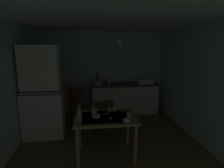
{
  "coord_description": "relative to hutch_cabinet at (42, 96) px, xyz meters",
  "views": [
    {
      "loc": [
        -0.39,
        -3.52,
        1.94
      ],
      "look_at": [
        0.08,
        0.14,
        1.18
      ],
      "focal_mm": 29.23,
      "sensor_mm": 36.0,
      "label": 1
    }
  ],
  "objects": [
    {
      "name": "ceiling_slab",
      "position": [
        1.38,
        -0.35,
        1.51
      ],
      "size": [
        3.74,
        4.0,
        0.1
      ],
      "primitive_type": "cube",
      "color": "silver"
    },
    {
      "name": "soup_bowl_small",
      "position": [
        1.08,
        -0.61,
        -0.15
      ],
      "size": [
        0.13,
        0.13,
        0.06
      ],
      "primitive_type": "cylinder",
      "color": "tan",
      "rests_on": "dining_table"
    },
    {
      "name": "sink_basin",
      "position": [
        2.63,
        1.28,
        0.02
      ],
      "size": [
        0.44,
        0.34,
        0.15
      ],
      "color": "silver",
      "rests_on": "counter_cabinet"
    },
    {
      "name": "hand_pump",
      "position": [
        1.24,
        1.32,
        0.11
      ],
      "size": [
        0.05,
        0.27,
        0.39
      ],
      "color": "maroon",
      "rests_on": "counter_cabinet"
    },
    {
      "name": "pendant_bulb",
      "position": [
        1.56,
        -0.54,
        1.08
      ],
      "size": [
        0.08,
        0.08,
        0.08
      ],
      "primitive_type": "sphere",
      "color": "#F9EFCC"
    },
    {
      "name": "wall_back",
      "position": [
        1.38,
        1.65,
        0.27
      ],
      "size": [
        3.74,
        0.1,
        2.38
      ],
      "primitive_type": "cube",
      "color": "silver",
      "rests_on": "ground"
    },
    {
      "name": "chair_by_counter",
      "position": [
        0.69,
        0.63,
        -0.42
      ],
      "size": [
        0.5,
        0.5,
        0.98
      ],
      "color": "#552B1F",
      "rests_on": "ground"
    },
    {
      "name": "dining_table",
      "position": [
        1.26,
        -0.9,
        -0.28
      ],
      "size": [
        1.06,
        0.76,
        0.75
      ],
      "color": "#996B4E",
      "rests_on": "ground"
    },
    {
      "name": "hutch_cabinet",
      "position": [
        0.0,
        0.0,
        0.0
      ],
      "size": [
        0.84,
        0.45,
        1.98
      ],
      "color": "silver",
      "rests_on": "ground"
    },
    {
      "name": "mixing_bowl_counter",
      "position": [
        1.25,
        1.23,
        -0.01
      ],
      "size": [
        0.27,
        0.27,
        0.1
      ],
      "primitive_type": "cylinder",
      "color": "#ADD1C1",
      "rests_on": "counter_cabinet"
    },
    {
      "name": "counter_cabinet",
      "position": [
        2.02,
        1.28,
        -0.49
      ],
      "size": [
        1.93,
        0.64,
        0.86
      ],
      "color": "silver",
      "rests_on": "ground"
    },
    {
      "name": "wall_right",
      "position": [
        3.25,
        -0.35,
        0.27
      ],
      "size": [
        0.1,
        4.0,
        2.38
      ],
      "primitive_type": "cube",
      "color": "silver",
      "rests_on": "ground"
    },
    {
      "name": "ground_plane",
      "position": [
        1.38,
        -0.35,
        -0.92
      ],
      "size": [
        4.9,
        4.9,
        0.0
      ],
      "primitive_type": "plane",
      "color": "brown"
    },
    {
      "name": "wall_left",
      "position": [
        -0.49,
        -0.35,
        0.27
      ],
      "size": [
        0.1,
        4.0,
        2.38
      ],
      "primitive_type": "cube",
      "color": "silver",
      "rests_on": "ground"
    },
    {
      "name": "serving_bowl_wide",
      "position": [
        1.58,
        -1.13,
        -0.16
      ],
      "size": [
        0.12,
        0.12,
        0.03
      ],
      "primitive_type": "cylinder",
      "color": "white",
      "rests_on": "dining_table"
    },
    {
      "name": "glass_bottle",
      "position": [
        0.83,
        -1.09,
        -0.06
      ],
      "size": [
        0.07,
        0.07,
        0.29
      ],
      "color": "#4C7F56",
      "rests_on": "dining_table"
    },
    {
      "name": "teacup_mint",
      "position": [
        1.44,
        -0.64,
        -0.14
      ],
      "size": [
        0.06,
        0.06,
        0.07
      ],
      "primitive_type": "cylinder",
      "color": "beige",
      "rests_on": "dining_table"
    },
    {
      "name": "chair_far_side",
      "position": [
        1.25,
        -0.29,
        -0.45
      ],
      "size": [
        0.47,
        0.47,
        0.89
      ],
      "color": "#4E2F20",
      "rests_on": "ground"
    },
    {
      "name": "table_knife",
      "position": [
        1.57,
        -0.64,
        -0.18
      ],
      "size": [
        0.17,
        0.17,
        0.0
      ],
      "primitive_type": "cube",
      "rotation": [
        0.0,
        0.0,
        5.51
      ],
      "color": "silver",
      "rests_on": "dining_table"
    },
    {
      "name": "mug_tall",
      "position": [
        1.36,
        -0.62,
        -0.15
      ],
      "size": [
        0.08,
        0.08,
        0.06
      ],
      "primitive_type": "cylinder",
      "color": "#9EB2C6",
      "rests_on": "dining_table"
    },
    {
      "name": "sauce_dish",
      "position": [
        1.09,
        -0.9,
        -0.16
      ],
      "size": [
        0.15,
        0.15,
        0.03
      ],
      "primitive_type": "cylinder",
      "color": "#ADD1C1",
      "rests_on": "dining_table"
    },
    {
      "name": "mug_dark",
      "position": [
        1.66,
        -0.95,
        -0.14
      ],
      "size": [
        0.09,
        0.09,
        0.07
      ],
      "primitive_type": "cylinder",
      "color": "tan",
      "rests_on": "dining_table"
    },
    {
      "name": "teaspoon_near_bowl",
      "position": [
        1.28,
        -0.75,
        -0.18
      ],
      "size": [
        0.12,
        0.06,
        0.0
      ],
      "primitive_type": "cube",
      "rotation": [
        0.0,
        0.0,
        3.52
      ],
      "color": "beige",
      "rests_on": "dining_table"
    },
    {
      "name": "teacup_cream",
      "position": [
        1.06,
        -0.75,
        -0.15
      ],
      "size": [
        0.08,
        0.08,
        0.06
      ],
      "primitive_type": "cylinder",
      "color": "white",
      "rests_on": "dining_table"
    },
    {
      "name": "stoneware_crock",
      "position": [
        1.55,
        1.33,
        -0.0
      ],
      "size": [
        0.12,
        0.12,
        0.12
      ],
      "primitive_type": "cylinder",
      "color": "beige",
      "rests_on": "counter_cabinet"
    },
    {
      "name": "teaspoon_by_cup",
      "position": [
        1.34,
        -0.98,
        -0.18
      ],
      "size": [
        0.05,
        0.13,
        0.0
      ],
      "primitive_type": "cube",
      "rotation": [
        0.0,
        0.0,
        4.44
      ],
      "color": "beige",
      "rests_on": "dining_table"
    }
  ]
}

